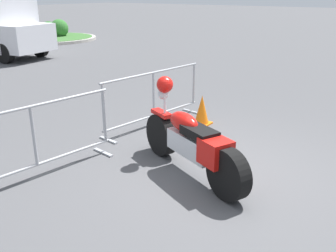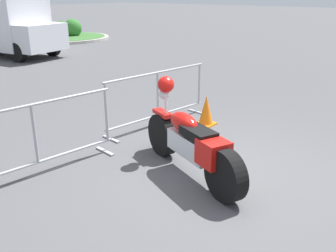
% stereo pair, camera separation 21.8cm
% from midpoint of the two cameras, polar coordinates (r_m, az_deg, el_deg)
% --- Properties ---
extents(ground_plane, '(120.00, 120.00, 0.00)m').
position_cam_midpoint_polar(ground_plane, '(5.53, 7.32, -7.18)').
color(ground_plane, '#4C4C4F').
extents(motorcycle, '(1.07, 2.20, 1.31)m').
position_cam_midpoint_polar(motorcycle, '(5.29, 2.36, -2.42)').
color(motorcycle, black).
rests_on(motorcycle, ground).
extents(crowd_barrier_near, '(2.51, 0.75, 1.07)m').
position_cam_midpoint_polar(crowd_barrier_near, '(5.50, -20.78, -2.15)').
color(crowd_barrier_near, '#9EA0A5').
rests_on(crowd_barrier_near, ground).
extents(crowd_barrier_far, '(2.51, 0.75, 1.07)m').
position_cam_midpoint_polar(crowd_barrier_far, '(7.25, -3.05, 4.32)').
color(crowd_barrier_far, '#9EA0A5').
rests_on(crowd_barrier_far, ground).
extents(planter_island, '(4.80, 4.80, 1.05)m').
position_cam_midpoint_polar(planter_island, '(21.87, -17.45, 13.12)').
color(planter_island, '#ADA89E').
rests_on(planter_island, ground).
extents(traffic_cone, '(0.34, 0.34, 0.59)m').
position_cam_midpoint_polar(traffic_cone, '(7.39, 4.34, 2.41)').
color(traffic_cone, orange).
rests_on(traffic_cone, ground).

